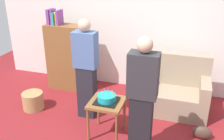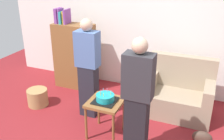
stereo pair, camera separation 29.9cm
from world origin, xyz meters
name	(u,v)px [view 1 (the left image)]	position (x,y,z in m)	size (l,w,h in m)	color
wall_back	(141,21)	(0.00, 2.05, 1.35)	(6.00, 0.10, 2.70)	silver
couch	(175,92)	(0.78, 1.32, 0.34)	(1.10, 0.70, 0.96)	gray
bookshelf	(68,56)	(-1.34, 1.54, 0.67)	(0.80, 0.36, 1.58)	brown
side_table	(107,107)	(-0.10, 0.28, 0.48)	(0.48, 0.48, 0.57)	brown
birthday_cake	(107,98)	(-0.10, 0.28, 0.62)	(0.32, 0.32, 0.17)	black
person_blowing_candles	(86,70)	(-0.58, 0.69, 0.83)	(0.36, 0.22, 1.63)	#23232D
person_holding_cake	(142,100)	(0.44, 0.02, 0.83)	(0.36, 0.22, 1.63)	black
wicker_basket	(33,101)	(-1.58, 0.60, 0.15)	(0.36, 0.36, 0.30)	#A88451
handbag	(202,133)	(1.25, 0.61, 0.10)	(0.28, 0.14, 0.20)	#473328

